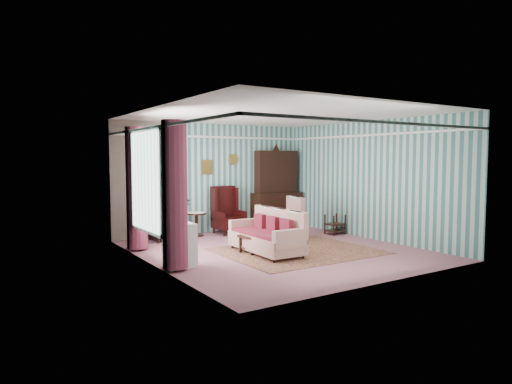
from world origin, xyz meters
TOP-DOWN VIEW (x-y plane):
  - floor at (0.00, 0.00)m, footprint 6.00×6.00m
  - room_shell at (-0.62, 0.18)m, footprint 5.53×6.02m
  - bookcase at (-1.35, 2.84)m, footprint 0.80×0.28m
  - dresser_hutch at (1.90, 2.72)m, footprint 1.50×0.56m
  - wingback_left at (-1.60, 2.45)m, footprint 0.76×0.80m
  - wingback_right at (0.15, 2.45)m, footprint 0.76×0.80m
  - seated_woman at (-1.60, 2.45)m, footprint 0.44×0.40m
  - round_side_table at (-0.70, 2.60)m, footprint 0.50×0.50m
  - nest_table at (2.47, 0.90)m, footprint 0.45×0.38m
  - plant_stand at (-2.40, -0.30)m, footprint 0.55×0.35m
  - rug at (0.30, -0.30)m, footprint 3.20×2.60m
  - sofa at (-0.40, -0.12)m, footprint 1.03×1.89m
  - floral_armchair at (0.89, 1.01)m, footprint 0.85×0.96m
  - coffee_table at (-0.41, 0.09)m, footprint 0.96×0.60m
  - potted_plant_a at (-2.43, -0.36)m, footprint 0.44×0.39m
  - potted_plant_b at (-2.33, -0.24)m, footprint 0.33×0.30m
  - potted_plant_c at (-2.48, -0.28)m, footprint 0.22×0.22m

SIDE VIEW (x-z plane):
  - floor at x=0.00m, z-range 0.00..0.00m
  - rug at x=0.30m, z-range 0.00..0.01m
  - coffee_table at x=-0.41m, z-range 0.00..0.39m
  - nest_table at x=2.47m, z-range 0.00..0.54m
  - round_side_table at x=-0.70m, z-range 0.00..0.60m
  - plant_stand at x=-2.40m, z-range 0.00..0.80m
  - sofa at x=-0.40m, z-range 0.00..0.92m
  - floral_armchair at x=0.89m, z-range 0.00..1.00m
  - seated_woman at x=-1.60m, z-range 0.00..1.18m
  - wingback_left at x=-1.60m, z-range 0.00..1.25m
  - wingback_right at x=0.15m, z-range 0.00..1.25m
  - potted_plant_c at x=-2.48m, z-range 0.80..1.19m
  - potted_plant_a at x=-2.43m, z-range 0.80..1.27m
  - potted_plant_b at x=-2.33m, z-range 0.80..1.29m
  - bookcase at x=-1.35m, z-range 0.00..2.24m
  - dresser_hutch at x=1.90m, z-range 0.00..2.36m
  - room_shell at x=-0.62m, z-range 0.55..3.46m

